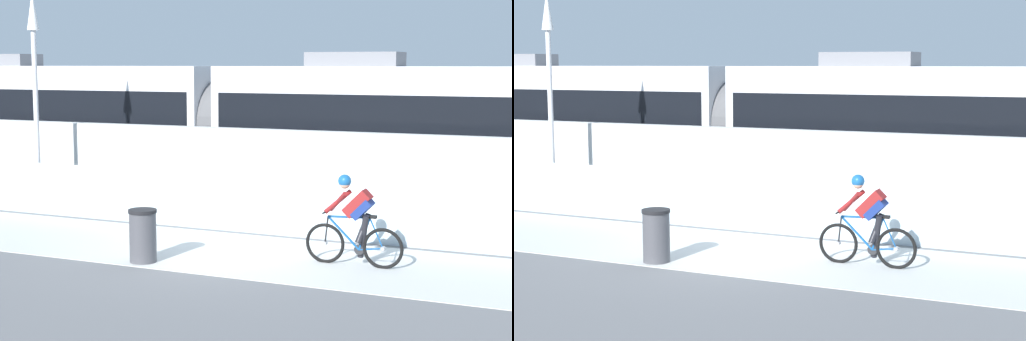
# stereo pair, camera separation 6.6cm
# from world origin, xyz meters

# --- Properties ---
(ground_plane) EXTENTS (200.00, 200.00, 0.00)m
(ground_plane) POSITION_xyz_m (0.00, 0.00, 0.00)
(ground_plane) COLOR slate
(bike_path_deck) EXTENTS (32.00, 3.20, 0.01)m
(bike_path_deck) POSITION_xyz_m (0.00, 0.00, 0.01)
(bike_path_deck) COLOR silver
(bike_path_deck) RESTS_ON ground
(glass_parapet) EXTENTS (32.00, 0.05, 1.21)m
(glass_parapet) POSITION_xyz_m (0.00, 1.85, 0.60)
(glass_parapet) COLOR silver
(glass_parapet) RESTS_ON ground
(concrete_barrier_wall) EXTENTS (32.00, 0.36, 2.03)m
(concrete_barrier_wall) POSITION_xyz_m (0.00, 3.65, 1.01)
(concrete_barrier_wall) COLOR silver
(concrete_barrier_wall) RESTS_ON ground
(tram_rail_near) EXTENTS (32.00, 0.08, 0.01)m
(tram_rail_near) POSITION_xyz_m (0.00, 6.13, 0.00)
(tram_rail_near) COLOR #595654
(tram_rail_near) RESTS_ON ground
(tram_rail_far) EXTENTS (32.00, 0.08, 0.01)m
(tram_rail_far) POSITION_xyz_m (0.00, 7.57, 0.00)
(tram_rail_far) COLOR #595654
(tram_rail_far) RESTS_ON ground
(tram) EXTENTS (22.56, 2.54, 3.81)m
(tram) POSITION_xyz_m (-3.05, 6.85, 1.89)
(tram) COLOR silver
(tram) RESTS_ON ground
(cyclist_on_bike) EXTENTS (1.77, 0.58, 1.61)m
(cyclist_on_bike) POSITION_xyz_m (2.82, 0.00, 0.78)
(cyclist_on_bike) COLOR black
(cyclist_on_bike) RESTS_ON ground
(lamp_post_antenna) EXTENTS (0.28, 0.28, 5.20)m
(lamp_post_antenna) POSITION_xyz_m (-5.69, 2.15, 3.29)
(lamp_post_antenna) COLOR gray
(lamp_post_antenna) RESTS_ON ground
(trash_bin) EXTENTS (0.51, 0.51, 0.96)m
(trash_bin) POSITION_xyz_m (-0.70, -1.25, 0.48)
(trash_bin) COLOR #47474C
(trash_bin) RESTS_ON ground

